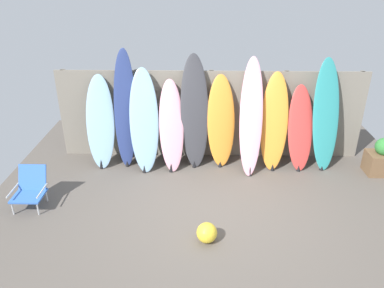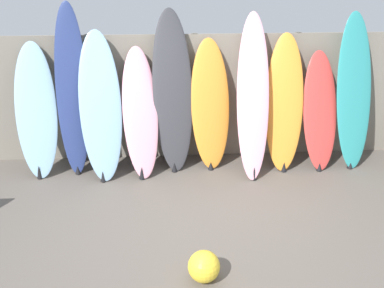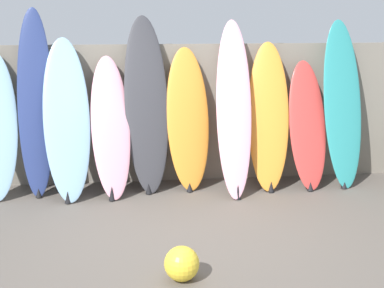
{
  "view_description": "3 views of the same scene",
  "coord_description": "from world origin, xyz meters",
  "px_view_note": "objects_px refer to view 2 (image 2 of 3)",
  "views": [
    {
      "loc": [
        -0.21,
        -5.03,
        3.64
      ],
      "look_at": [
        -0.34,
        0.43,
        1.0
      ],
      "focal_mm": 35.0,
      "sensor_mm": 36.0,
      "label": 1
    },
    {
      "loc": [
        -0.4,
        -3.87,
        2.79
      ],
      "look_at": [
        -0.12,
        0.57,
        0.8
      ],
      "focal_mm": 40.0,
      "sensor_mm": 36.0,
      "label": 2
    },
    {
      "loc": [
        -0.45,
        -4.84,
        2.24
      ],
      "look_at": [
        0.14,
        0.66,
        0.83
      ],
      "focal_mm": 50.0,
      "sensor_mm": 36.0,
      "label": 3
    }
  ],
  "objects_px": {
    "surfboard_skyblue_0": "(36,112)",
    "surfboard_navy_1": "(72,92)",
    "surfboard_pink_3": "(140,114)",
    "surfboard_teal_9": "(354,93)",
    "surfboard_skyblue_2": "(100,107)",
    "surfboard_red_8": "(320,112)",
    "surfboard_charcoal_4": "(173,93)",
    "surfboard_pink_6": "(253,98)",
    "beach_ball": "(204,266)",
    "surfboard_orange_5": "(210,106)",
    "surfboard_orange_7": "(284,104)"
  },
  "relations": [
    {
      "from": "surfboard_skyblue_0",
      "to": "surfboard_charcoal_4",
      "type": "distance_m",
      "value": 1.84
    },
    {
      "from": "surfboard_charcoal_4",
      "to": "surfboard_pink_6",
      "type": "relative_size",
      "value": 1.02
    },
    {
      "from": "surfboard_charcoal_4",
      "to": "surfboard_teal_9",
      "type": "distance_m",
      "value": 2.49
    },
    {
      "from": "beach_ball",
      "to": "surfboard_skyblue_0",
      "type": "bearing_deg",
      "value": 130.84
    },
    {
      "from": "surfboard_skyblue_2",
      "to": "beach_ball",
      "type": "relative_size",
      "value": 6.36
    },
    {
      "from": "surfboard_charcoal_4",
      "to": "surfboard_orange_7",
      "type": "xyz_separation_m",
      "value": [
        1.53,
        -0.06,
        -0.16
      ]
    },
    {
      "from": "surfboard_skyblue_2",
      "to": "surfboard_orange_7",
      "type": "distance_m",
      "value": 2.49
    },
    {
      "from": "surfboard_red_8",
      "to": "beach_ball",
      "type": "bearing_deg",
      "value": -127.86
    },
    {
      "from": "surfboard_pink_6",
      "to": "surfboard_orange_7",
      "type": "xyz_separation_m",
      "value": [
        0.46,
        0.1,
        -0.13
      ]
    },
    {
      "from": "surfboard_red_8",
      "to": "surfboard_teal_9",
      "type": "xyz_separation_m",
      "value": [
        0.46,
        0.04,
        0.25
      ]
    },
    {
      "from": "surfboard_red_8",
      "to": "beach_ball",
      "type": "height_order",
      "value": "surfboard_red_8"
    },
    {
      "from": "surfboard_pink_3",
      "to": "surfboard_pink_6",
      "type": "xyz_separation_m",
      "value": [
        1.51,
        -0.05,
        0.21
      ]
    },
    {
      "from": "surfboard_red_8",
      "to": "beach_ball",
      "type": "relative_size",
      "value": 5.33
    },
    {
      "from": "surfboard_charcoal_4",
      "to": "surfboard_teal_9",
      "type": "relative_size",
      "value": 1.03
    },
    {
      "from": "surfboard_navy_1",
      "to": "surfboard_orange_7",
      "type": "height_order",
      "value": "surfboard_navy_1"
    },
    {
      "from": "surfboard_pink_3",
      "to": "beach_ball",
      "type": "bearing_deg",
      "value": -73.94
    },
    {
      "from": "surfboard_navy_1",
      "to": "surfboard_pink_6",
      "type": "distance_m",
      "value": 2.4
    },
    {
      "from": "surfboard_red_8",
      "to": "surfboard_pink_6",
      "type": "bearing_deg",
      "value": -175.55
    },
    {
      "from": "surfboard_skyblue_2",
      "to": "surfboard_red_8",
      "type": "height_order",
      "value": "surfboard_skyblue_2"
    },
    {
      "from": "surfboard_skyblue_0",
      "to": "surfboard_orange_5",
      "type": "relative_size",
      "value": 0.99
    },
    {
      "from": "surfboard_pink_3",
      "to": "surfboard_teal_9",
      "type": "relative_size",
      "value": 0.8
    },
    {
      "from": "surfboard_pink_3",
      "to": "surfboard_orange_7",
      "type": "xyz_separation_m",
      "value": [
        1.97,
        0.06,
        0.08
      ]
    },
    {
      "from": "surfboard_skyblue_0",
      "to": "surfboard_pink_3",
      "type": "bearing_deg",
      "value": -2.67
    },
    {
      "from": "surfboard_skyblue_0",
      "to": "surfboard_navy_1",
      "type": "xyz_separation_m",
      "value": [
        0.49,
        0.04,
        0.25
      ]
    },
    {
      "from": "surfboard_red_8",
      "to": "surfboard_orange_7",
      "type": "bearing_deg",
      "value": 176.92
    },
    {
      "from": "surfboard_charcoal_4",
      "to": "surfboard_red_8",
      "type": "relative_size",
      "value": 1.35
    },
    {
      "from": "surfboard_skyblue_0",
      "to": "surfboard_orange_5",
      "type": "height_order",
      "value": "surfboard_orange_5"
    },
    {
      "from": "surfboard_red_8",
      "to": "beach_ball",
      "type": "xyz_separation_m",
      "value": [
        -1.81,
        -2.33,
        -0.64
      ]
    },
    {
      "from": "surfboard_orange_7",
      "to": "surfboard_teal_9",
      "type": "distance_m",
      "value": 0.97
    },
    {
      "from": "surfboard_orange_5",
      "to": "surfboard_pink_6",
      "type": "height_order",
      "value": "surfboard_pink_6"
    },
    {
      "from": "surfboard_navy_1",
      "to": "surfboard_charcoal_4",
      "type": "height_order",
      "value": "surfboard_navy_1"
    },
    {
      "from": "surfboard_teal_9",
      "to": "beach_ball",
      "type": "relative_size",
      "value": 7.01
    },
    {
      "from": "surfboard_orange_5",
      "to": "surfboard_teal_9",
      "type": "bearing_deg",
      "value": -1.72
    },
    {
      "from": "surfboard_skyblue_2",
      "to": "beach_ball",
      "type": "distance_m",
      "value": 2.68
    },
    {
      "from": "surfboard_navy_1",
      "to": "surfboard_pink_6",
      "type": "xyz_separation_m",
      "value": [
        2.4,
        -0.15,
        -0.08
      ]
    },
    {
      "from": "surfboard_navy_1",
      "to": "surfboard_red_8",
      "type": "relative_size",
      "value": 1.41
    },
    {
      "from": "surfboard_navy_1",
      "to": "beach_ball",
      "type": "xyz_separation_m",
      "value": [
        1.55,
        -2.41,
        -0.97
      ]
    },
    {
      "from": "surfboard_pink_3",
      "to": "surfboard_pink_6",
      "type": "bearing_deg",
      "value": -1.78
    },
    {
      "from": "surfboard_navy_1",
      "to": "beach_ball",
      "type": "distance_m",
      "value": 3.02
    },
    {
      "from": "surfboard_navy_1",
      "to": "surfboard_pink_3",
      "type": "distance_m",
      "value": 0.94
    },
    {
      "from": "surfboard_skyblue_2",
      "to": "surfboard_pink_3",
      "type": "relative_size",
      "value": 1.13
    },
    {
      "from": "surfboard_pink_3",
      "to": "surfboard_red_8",
      "type": "distance_m",
      "value": 2.47
    },
    {
      "from": "surfboard_charcoal_4",
      "to": "surfboard_red_8",
      "type": "bearing_deg",
      "value": -2.44
    },
    {
      "from": "surfboard_pink_3",
      "to": "surfboard_charcoal_4",
      "type": "relative_size",
      "value": 0.78
    },
    {
      "from": "surfboard_navy_1",
      "to": "surfboard_pink_6",
      "type": "relative_size",
      "value": 1.07
    },
    {
      "from": "surfboard_charcoal_4",
      "to": "surfboard_orange_5",
      "type": "height_order",
      "value": "surfboard_charcoal_4"
    },
    {
      "from": "surfboard_navy_1",
      "to": "surfboard_skyblue_2",
      "type": "xyz_separation_m",
      "value": [
        0.38,
        -0.14,
        -0.17
      ]
    },
    {
      "from": "surfboard_skyblue_2",
      "to": "surfboard_orange_7",
      "type": "xyz_separation_m",
      "value": [
        2.48,
        0.09,
        -0.03
      ]
    },
    {
      "from": "surfboard_skyblue_0",
      "to": "surfboard_charcoal_4",
      "type": "bearing_deg",
      "value": 1.59
    },
    {
      "from": "surfboard_charcoal_4",
      "to": "surfboard_pink_6",
      "type": "bearing_deg",
      "value": -8.64
    }
  ]
}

